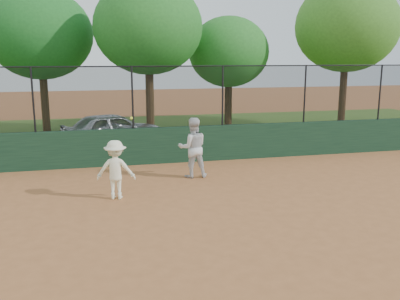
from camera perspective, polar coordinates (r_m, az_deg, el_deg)
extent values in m
plane|color=#AA6436|center=(9.21, -1.64, -10.34)|extent=(80.00, 80.00, 0.00)
cube|color=#1A3B24|center=(14.74, -6.52, 0.52)|extent=(26.00, 0.20, 1.20)
cube|color=#33531A|center=(20.72, -8.57, 2.07)|extent=(36.00, 12.00, 0.01)
imported|color=#9EA3A7|center=(17.79, -11.06, 2.59)|extent=(4.30, 2.87, 1.36)
imported|color=silver|center=(12.97, -0.94, 0.31)|extent=(0.88, 0.70, 1.76)
imported|color=white|center=(11.22, -10.73, -2.50)|extent=(1.04, 0.72, 1.47)
sphere|color=#E4F336|center=(10.60, -8.78, 4.07)|extent=(0.07, 0.07, 0.07)
cube|color=black|center=(14.51, -6.67, 6.73)|extent=(26.00, 0.02, 2.00)
cylinder|color=black|center=(14.46, -6.76, 10.60)|extent=(26.00, 0.04, 0.04)
cylinder|color=black|center=(14.51, -20.59, 6.05)|extent=(0.06, 0.06, 2.00)
cylinder|color=black|center=(14.46, -8.64, 6.66)|extent=(0.06, 0.06, 2.00)
cylinder|color=black|center=(15.02, 2.91, 6.96)|extent=(0.06, 0.06, 2.00)
cylinder|color=black|center=(16.13, 13.27, 7.00)|extent=(0.06, 0.06, 2.00)
cylinder|color=black|center=(17.68, 22.04, 6.86)|extent=(0.06, 0.06, 2.00)
cylinder|color=#483019|center=(21.85, -19.22, 5.57)|extent=(0.36, 0.36, 2.66)
ellipsoid|color=#1A5C1E|center=(21.76, -19.79, 13.78)|extent=(4.66, 4.24, 4.03)
cylinder|color=#452E18|center=(19.59, -6.42, 5.87)|extent=(0.36, 0.36, 2.92)
ellipsoid|color=#216520|center=(19.53, -6.64, 15.36)|extent=(4.60, 4.18, 3.97)
cylinder|color=#3C2714|center=(21.96, 3.63, 5.63)|extent=(0.36, 0.36, 2.20)
ellipsoid|color=#246621|center=(21.83, 3.72, 12.43)|extent=(3.88, 3.53, 3.35)
cylinder|color=#422A17|center=(23.37, 17.77, 6.39)|extent=(0.36, 0.36, 2.95)
ellipsoid|color=#386F1F|center=(23.33, 18.32, 14.82)|extent=(5.07, 4.61, 4.38)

